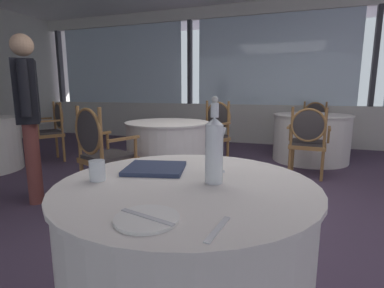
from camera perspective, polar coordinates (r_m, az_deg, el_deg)
The scene contains 18 objects.
ground_plane at distance 3.01m, azimuth 9.11°, elevation -12.33°, with size 15.23×15.23×0.00m, color #47384C.
window_wall_far at distance 6.54m, azimuth 15.34°, elevation 10.18°, with size 11.71×0.14×2.95m.
foreground_table at distance 1.42m, azimuth -1.05°, elevation -22.41°, with size 1.10×1.10×0.77m.
side_plate at distance 0.92m, azimuth -8.79°, elevation -14.16°, with size 0.20×0.20×0.01m, color white.
butter_knife at distance 0.92m, azimuth -8.80°, elevation -13.87°, with size 0.20×0.02×0.00m, color silver.
dinner_fork at distance 0.86m, azimuth 5.05°, elevation -16.15°, with size 0.17×0.02×0.00m, color silver.
water_bottle at distance 1.22m, azimuth 4.34°, elevation -0.84°, with size 0.07×0.07×0.36m.
wine_glass at distance 1.39m, azimuth 5.23°, elevation 0.67°, with size 0.07×0.07×0.21m.
water_tumbler at distance 1.34m, azimuth -17.98°, elevation -4.93°, with size 0.07×0.07×0.09m, color white.
menu_book at distance 1.45m, azimuth -7.20°, elevation -4.73°, with size 0.28×0.25×0.02m, color #2D3856.
background_table_0 at distance 5.22m, azimuth 22.13°, elevation 1.14°, with size 1.23×1.23×0.77m.
dining_chair_0_0 at distance 6.22m, azimuth 22.66°, elevation 4.06°, with size 0.57×0.51×0.94m.
dining_chair_0_1 at distance 4.16m, azimuth 21.63°, elevation 1.24°, with size 0.57×0.51×0.95m.
background_table_1 at distance 3.72m, azimuth -4.76°, elevation -1.57°, with size 1.05×1.05×0.77m.
dining_chair_1_0 at distance 4.40m, azimuth 4.11°, elevation 2.87°, with size 0.63×0.60×1.00m.
dining_chair_1_1 at distance 3.10m, azimuth -17.49°, elevation -0.71°, with size 0.63×0.60×1.00m.
dining_chair_3_1 at distance 5.33m, azimuth -25.70°, elevation 3.05°, with size 0.65×0.63×0.97m.
diner_person_0 at distance 3.40m, azimuth -29.28°, elevation 5.95°, with size 0.39×0.41×1.70m.
Camera 1 is at (0.46, -2.74, 1.15)m, focal length 27.39 mm.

